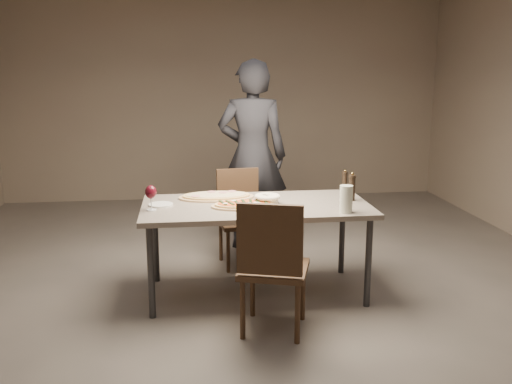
{
  "coord_description": "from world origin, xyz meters",
  "views": [
    {
      "loc": [
        -0.55,
        -4.36,
        1.84
      ],
      "look_at": [
        0.0,
        0.0,
        0.85
      ],
      "focal_mm": 40.0,
      "sensor_mm": 36.0,
      "label": 1
    }
  ],
  "objects": [
    {
      "name": "bread_basket",
      "position": [
        0.09,
        0.01,
        0.79
      ],
      "size": [
        0.21,
        0.21,
        0.07
      ],
      "rotation": [
        0.0,
        0.0,
        0.29
      ],
      "color": "beige",
      "rests_on": "dining_table"
    },
    {
      "name": "oil_dish",
      "position": [
        -0.15,
        0.29,
        0.76
      ],
      "size": [
        0.14,
        0.14,
        0.02
      ],
      "rotation": [
        0.0,
        0.0,
        -0.15
      ],
      "color": "white",
      "rests_on": "dining_table"
    },
    {
      "name": "room",
      "position": [
        0.0,
        0.0,
        1.4
      ],
      "size": [
        7.0,
        7.0,
        7.0
      ],
      "color": "#605953",
      "rests_on": "ground"
    },
    {
      "name": "carafe",
      "position": [
        0.64,
        -0.33,
        0.85
      ],
      "size": [
        0.1,
        0.1,
        0.21
      ],
      "rotation": [
        0.0,
        0.0,
        0.26
      ],
      "color": "silver",
      "rests_on": "dining_table"
    },
    {
      "name": "zucchini_pizza",
      "position": [
        -0.1,
        -0.07,
        0.77
      ],
      "size": [
        0.51,
        0.28,
        0.05
      ],
      "rotation": [
        0.0,
        0.0,
        0.21
      ],
      "color": "tan",
      "rests_on": "dining_table"
    },
    {
      "name": "wine_glass",
      "position": [
        -0.81,
        -0.09,
        0.89
      ],
      "size": [
        0.09,
        0.09,
        0.19
      ],
      "rotation": [
        0.0,
        0.0,
        -0.39
      ],
      "color": "silver",
      "rests_on": "dining_table"
    },
    {
      "name": "diner",
      "position": [
        0.12,
        1.23,
        0.95
      ],
      "size": [
        0.76,
        0.57,
        1.89
      ],
      "primitive_type": "imported",
      "rotation": [
        0.0,
        0.0,
        2.96
      ],
      "color": "black",
      "rests_on": "ground"
    },
    {
      "name": "chair_near",
      "position": [
        0.02,
        -0.75,
        0.54
      ],
      "size": [
        0.57,
        0.57,
        0.96
      ],
      "rotation": [
        0.0,
        0.0,
        -0.3
      ],
      "color": "#3D2819",
      "rests_on": "ground"
    },
    {
      "name": "side_plate",
      "position": [
        -0.75,
        0.06,
        0.76
      ],
      "size": [
        0.19,
        0.19,
        0.01
      ],
      "rotation": [
        0.0,
        0.0,
        -0.14
      ],
      "color": "white",
      "rests_on": "dining_table"
    },
    {
      "name": "dining_table",
      "position": [
        0.0,
        0.0,
        0.69
      ],
      "size": [
        1.8,
        0.9,
        0.75
      ],
      "color": "slate",
      "rests_on": "ground"
    },
    {
      "name": "pepper_mill_right",
      "position": [
        0.83,
        0.38,
        0.84
      ],
      "size": [
        0.05,
        0.05,
        0.19
      ],
      "rotation": [
        0.0,
        0.0,
        0.24
      ],
      "color": "black",
      "rests_on": "dining_table"
    },
    {
      "name": "pepper_mill_left",
      "position": [
        0.79,
        0.03,
        0.86
      ],
      "size": [
        0.06,
        0.06,
        0.23
      ],
      "rotation": [
        0.0,
        0.0,
        -0.09
      ],
      "color": "black",
      "rests_on": "dining_table"
    },
    {
      "name": "ham_pizza",
      "position": [
        -0.3,
        0.25,
        0.77
      ],
      "size": [
        0.63,
        0.35,
        0.04
      ],
      "rotation": [
        0.0,
        0.0,
        0.0
      ],
      "color": "tan",
      "rests_on": "dining_table"
    },
    {
      "name": "chair_far",
      "position": [
        -0.05,
        0.77,
        0.49
      ],
      "size": [
        0.47,
        0.47,
        0.88
      ],
      "rotation": [
        0.0,
        0.0,
        3.27
      ],
      "color": "#3D2819",
      "rests_on": "ground"
    }
  ]
}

